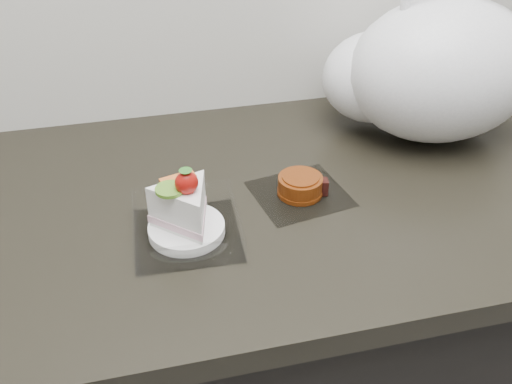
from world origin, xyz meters
TOP-DOWN VIEW (x-y plane):
  - counter at (0.00, 1.69)m, footprint 2.04×0.64m
  - cake_tray at (-0.15, 1.60)m, footprint 0.16×0.16m
  - mooncake_wrap at (0.05, 1.67)m, footprint 0.17×0.16m
  - plastic_bag at (0.33, 1.81)m, footprint 0.43×0.37m

SIDE VIEW (x-z plane):
  - counter at x=0.00m, z-range 0.00..0.90m
  - mooncake_wrap at x=0.05m, z-range 0.90..0.93m
  - cake_tray at x=-0.15m, z-range 0.87..0.99m
  - plastic_bag at x=0.33m, z-range 0.87..1.19m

